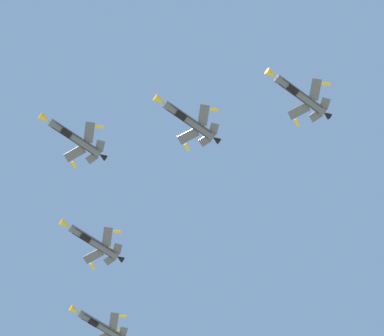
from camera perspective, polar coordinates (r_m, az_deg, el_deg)
fighter_jet_lead at (r=163.45m, az=-8.47°, el=2.18°), size 14.07×11.39×4.68m
fighter_jet_left_wing at (r=159.11m, az=-0.30°, el=3.46°), size 14.07×11.51×4.38m
fighter_jet_right_wing at (r=171.85m, az=-7.13°, el=-5.23°), size 14.07×11.48×4.38m
fighter_jet_left_outer at (r=156.86m, az=7.68°, el=5.25°), size 14.07×11.52×4.39m
fighter_jet_right_outer at (r=187.47m, az=-6.60°, el=-11.12°), size 14.07×11.51×4.38m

